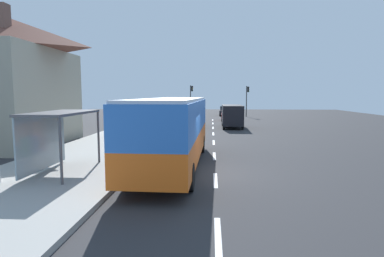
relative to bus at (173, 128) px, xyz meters
name	(u,v)px	position (x,y,z in m)	size (l,w,h in m)	color
ground_plane	(210,134)	(1.71, 12.73, -1.86)	(56.00, 92.00, 0.04)	#2D2D30
sidewalk_platform	(82,160)	(-4.69, 0.73, -1.75)	(6.20, 30.00, 0.18)	#999993
lane_stripe_seg_0	(218,236)	(1.96, -7.27, -1.84)	(0.16, 2.20, 0.01)	silver
lane_stripe_seg_1	(215,180)	(1.96, -2.27, -1.84)	(0.16, 2.20, 0.01)	silver
lane_stripe_seg_2	(214,156)	(1.96, 2.73, -1.84)	(0.16, 2.20, 0.01)	silver
lane_stripe_seg_3	(214,142)	(1.96, 7.73, -1.84)	(0.16, 2.20, 0.01)	silver
lane_stripe_seg_4	(213,134)	(1.96, 12.73, -1.84)	(0.16, 2.20, 0.01)	silver
lane_stripe_seg_5	(213,128)	(1.96, 17.73, -1.84)	(0.16, 2.20, 0.01)	silver
lane_stripe_seg_6	(213,123)	(1.96, 22.73, -1.84)	(0.16, 2.20, 0.01)	silver
lane_stripe_seg_7	(213,120)	(1.96, 27.73, -1.84)	(0.16, 2.20, 0.01)	silver
bus	(173,128)	(0.00, 0.00, 0.00)	(2.79, 11.07, 3.21)	orange
white_van	(232,115)	(3.91, 18.20, -0.50)	(2.07, 5.22, 2.30)	black
sedan_near	(225,111)	(4.01, 37.04, -1.05)	(2.00, 4.47, 1.52)	black
sedan_far	(228,114)	(4.01, 27.10, -1.05)	(1.96, 4.46, 1.52)	#A51919
recycling_bin_green	(128,148)	(-2.49, 1.25, -1.19)	(0.52, 0.52, 0.95)	green
recycling_bin_blue	(131,146)	(-2.49, 1.95, -1.19)	(0.52, 0.52, 0.95)	blue
recycling_bin_red	(134,144)	(-2.49, 2.65, -1.19)	(0.52, 0.52, 0.95)	red
traffic_light_near_side	(247,96)	(7.22, 34.51, 1.27)	(0.49, 0.28, 4.66)	#2D2D2D
traffic_light_far_side	(191,96)	(-1.39, 35.31, 1.36)	(0.49, 0.28, 4.80)	#2D2D2D
bus_shelter	(54,126)	(-4.70, -1.91, 0.25)	(1.80, 4.00, 2.50)	#4C4C51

